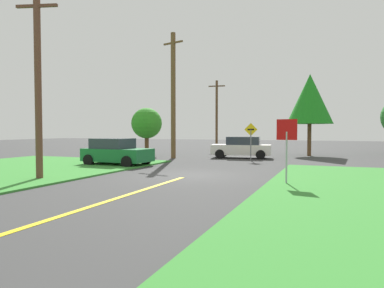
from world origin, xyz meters
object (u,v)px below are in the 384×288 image
Objects in this scene: direction_sign at (251,137)px; oak_tree_left at (310,99)px; oak_tree_right at (147,123)px; parked_car_near_building at (116,152)px; utility_pole_mid at (173,95)px; utility_pole_near at (38,83)px; stop_sign at (287,138)px; car_approaching_junction at (242,147)px; utility_pole_far at (217,114)px.

oak_tree_left reaches higher than direction_sign.
parked_car_near_building is at bearing -73.60° from oak_tree_right.
oak_tree_right is at bearing 150.52° from utility_pole_mid.
utility_pole_near is at bearing -117.26° from oak_tree_left.
direction_sign is at bearing 63.57° from utility_pole_near.
stop_sign is 14.25m from utility_pole_mid.
car_approaching_junction is 0.49× the size of utility_pole_mid.
direction_sign is at bearing 46.21° from parked_car_near_building.
utility_pole_near is 1.06× the size of utility_pole_far.
oak_tree_left is at bearing -78.37° from stop_sign.
car_approaching_junction is at bearing 58.80° from parked_car_near_building.
utility_pole_mid reaches higher than car_approaching_junction.
utility_pole_mid reaches higher than utility_pole_far.
utility_pole_near is 2.00× the size of oak_tree_right.
utility_pole_near is (-5.22, -14.69, 3.30)m from car_approaching_junction.
utility_pole_far reaches higher than stop_sign.
stop_sign is 0.27× the size of utility_pole_mid.
utility_pole_mid is (-9.49, 10.20, 2.97)m from stop_sign.
oak_tree_right reaches higher than direction_sign.
utility_pole_mid is at bearing 87.91° from utility_pole_near.
utility_pole_near is 1.18× the size of oak_tree_left.
utility_pole_far is 14.29m from direction_sign.
oak_tree_left is (9.84, 19.10, 0.57)m from utility_pole_near.
oak_tree_left is at bearing 62.74° from utility_pole_near.
oak_tree_left reaches higher than parked_car_near_building.
direction_sign is 0.39× the size of oak_tree_left.
stop_sign is 0.97× the size of direction_sign.
utility_pole_near reaches higher than car_approaching_junction.
oak_tree_right is at bearing -6.05° from car_approaching_junction.
oak_tree_right is at bearing 101.10° from utility_pole_near.
car_approaching_junction is 1.76× the size of direction_sign.
utility_pole_near is (-9.95, -2.44, 2.30)m from stop_sign.
stop_sign is 25.06m from utility_pole_far.
utility_pole_far is at bearing 92.52° from parked_car_near_building.
stop_sign reaches higher than car_approaching_junction.
utility_pole_mid is at bearing -178.97° from direction_sign.
oak_tree_left is 1.69× the size of oak_tree_right.
stop_sign reaches higher than parked_car_near_building.
oak_tree_left is (-0.11, 16.66, 2.87)m from stop_sign.
utility_pole_far is 1.89× the size of oak_tree_right.
stop_sign is 0.64× the size of oak_tree_right.
direction_sign is at bearing -62.66° from utility_pole_far.
direction_sign is (5.87, 0.11, -3.15)m from utility_pole_mid.
oak_tree_left reaches higher than stop_sign.
stop_sign is 10.50m from utility_pole_near.
car_approaching_junction is at bearing 1.25° from oak_tree_right.
utility_pole_mid is at bearing -35.82° from stop_sign.
car_approaching_junction is 0.68× the size of oak_tree_left.
parked_car_near_building is at bearing -137.33° from direction_sign.
utility_pole_mid is 6.66m from direction_sign.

